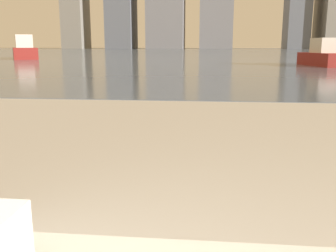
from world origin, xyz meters
The scene contains 4 objects.
harbor_water centered at (0.00, 62.00, 0.01)m, with size 180.00×110.00×0.01m.
harbor_boat_0 centered at (-13.33, 27.53, 0.63)m, with size 3.65×4.89×1.76m.
harbor_boat_1 centered at (5.96, 19.59, 0.48)m, with size 1.75×3.72×1.34m.
skyline_tower_1 centered at (-26.26, 118.00, 12.51)m, with size 7.98×11.54×25.03m.
Camera 1 is at (0.25, 0.24, 0.99)m, focal length 40.00 mm.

